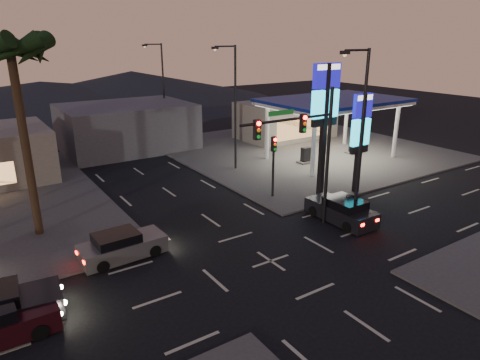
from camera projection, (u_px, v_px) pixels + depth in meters
ground at (271, 261)px, 21.15m from camera, size 140.00×140.00×0.00m
corner_lot_ne at (301, 149)px, 42.17m from camera, size 24.00×24.00×0.12m
gas_station at (334, 103)px, 37.43m from camera, size 12.20×8.20×5.47m
convenience_store at (285, 120)px, 46.57m from camera, size 10.00×6.00×4.00m
pylon_sign_tall at (325, 104)px, 27.94m from camera, size 2.20×0.35×9.00m
pylon_sign_short at (361, 129)px, 29.01m from camera, size 1.60×0.35×7.00m
traffic_signal_mast at (306, 141)px, 23.04m from camera, size 6.10×0.39×8.00m
pedestal_signal at (274, 157)px, 28.63m from camera, size 0.32×0.39×4.30m
streetlight_near at (359, 129)px, 23.70m from camera, size 2.14×0.25×10.00m
streetlight_mid at (233, 101)px, 33.98m from camera, size 2.14×0.25×10.00m
streetlight_far at (162, 86)px, 45.06m from camera, size 2.14×0.25×10.00m
palm_a at (12, 61)px, 20.98m from camera, size 4.41×4.41×10.86m
building_far_mid at (127, 127)px, 42.07m from camera, size 12.00×9.00×4.40m
hill_right at (132, 86)px, 75.69m from camera, size 50.00×50.00×5.00m
hill_center at (42, 94)px, 67.99m from camera, size 60.00×60.00×4.00m
car_lane_b_front at (122, 246)px, 21.27m from camera, size 4.36×1.98×1.40m
suv_station at (342, 210)px, 25.56m from camera, size 1.98×4.49×1.49m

